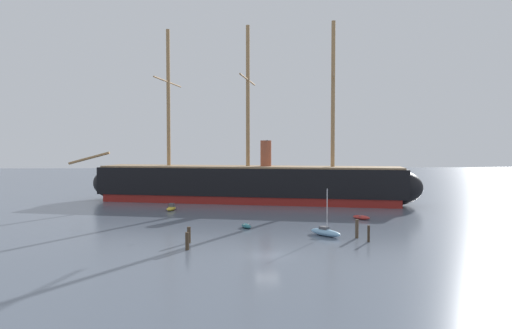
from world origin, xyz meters
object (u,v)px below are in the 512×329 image
mooring_piling_midwater (357,229)px  mooring_piling_right_pair (369,234)px  sailboat_foreground_right (325,232)px  mooring_piling_left_pair (187,241)px  seagull_in_flight (267,140)px  dinghy_near_centre (246,226)px  motorboat_distant_centre (254,190)px  motorboat_far_right (374,194)px  dinghy_mid_right (361,217)px  tall_ship (248,183)px  mooring_piling_nearest (189,235)px  motorboat_alongside_bow (171,208)px

mooring_piling_midwater → mooring_piling_right_pair: bearing=-71.6°
mooring_piling_right_pair → mooring_piling_midwater: size_ratio=0.85×
sailboat_foreground_right → mooring_piling_right_pair: size_ratio=3.06×
sailboat_foreground_right → mooring_piling_left_pair: size_ratio=3.09×
mooring_piling_right_pair → seagull_in_flight: 30.30m
seagull_in_flight → dinghy_near_centre: bearing=-104.5°
motorboat_distant_centre → mooring_piling_left_pair: mooring_piling_left_pair is taller
mooring_piling_midwater → motorboat_far_right: bearing=69.4°
dinghy_near_centre → dinghy_mid_right: dinghy_mid_right is taller
tall_ship → motorboat_distant_centre: (2.19, 20.12, -3.51)m
sailboat_foreground_right → mooring_piling_midwater: 4.01m
mooring_piling_nearest → mooring_piling_midwater: mooring_piling_midwater is taller
tall_ship → motorboat_far_right: tall_ship is taller
dinghy_near_centre → dinghy_mid_right: size_ratio=0.90×
dinghy_mid_right → motorboat_far_right: size_ratio=0.71×
dinghy_near_centre → motorboat_alongside_bow: motorboat_alongside_bow is taller
dinghy_near_centre → mooring_piling_right_pair: size_ratio=1.32×
tall_ship → dinghy_near_centre: size_ratio=28.27×
mooring_piling_midwater → seagull_in_flight: bearing=111.7°
motorboat_alongside_bow → mooring_piling_midwater: 36.71m
motorboat_far_right → mooring_piling_midwater: 48.59m
sailboat_foreground_right → dinghy_mid_right: (8.36, 12.38, -0.17)m
mooring_piling_nearest → dinghy_mid_right: bearing=31.6°
mooring_piling_midwater → mooring_piling_left_pair: bearing=-165.5°
dinghy_mid_right → motorboat_distant_centre: 45.46m
dinghy_mid_right → motorboat_far_right: 33.91m
motorboat_alongside_bow → mooring_piling_right_pair: size_ratio=1.65×
sailboat_foreground_right → mooring_piling_nearest: bearing=-169.3°
dinghy_near_centre → mooring_piling_midwater: (13.60, -7.63, 0.88)m
motorboat_alongside_bow → mooring_piling_right_pair: bearing=-45.4°
mooring_piling_nearest → mooring_piling_right_pair: size_ratio=0.96×
motorboat_far_right → seagull_in_flight: bearing=-140.6°
mooring_piling_right_pair → dinghy_near_centre: bearing=145.3°
sailboat_foreground_right → dinghy_mid_right: bearing=56.0°
sailboat_foreground_right → motorboat_distant_centre: bearing=96.7°
motorboat_distant_centre → mooring_piling_midwater: 57.78m
mooring_piling_left_pair → mooring_piling_right_pair: size_ratio=0.99×
motorboat_distant_centre → mooring_piling_nearest: bearing=-100.2°
tall_ship → seagull_in_flight: size_ratio=72.33×
mooring_piling_nearest → motorboat_alongside_bow: bearing=102.1°
dinghy_near_centre → seagull_in_flight: size_ratio=2.56×
motorboat_alongside_bow → seagull_in_flight: bearing=-5.4°
motorboat_distant_centre → seagull_in_flight: (0.72, -33.13, 12.17)m
tall_ship → motorboat_far_right: (29.39, 8.74, -3.37)m
motorboat_far_right → seagull_in_flight: size_ratio=4.02×
mooring_piling_nearest → mooring_piling_midwater: size_ratio=0.82×
motorboat_distant_centre → mooring_piling_nearest: size_ratio=1.68×
motorboat_far_right → mooring_piling_nearest: bearing=-128.7°
motorboat_far_right → motorboat_distant_centre: motorboat_far_right is taller
mooring_piling_left_pair → mooring_piling_right_pair: bearing=8.0°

